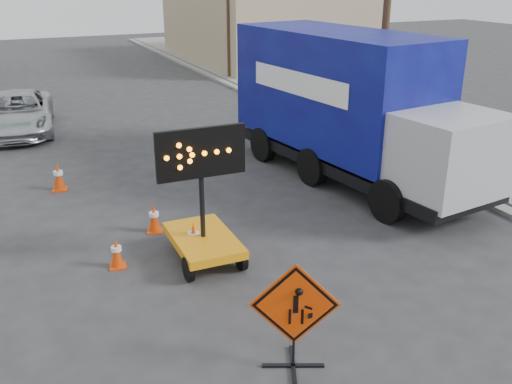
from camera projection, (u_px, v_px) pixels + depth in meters
ground at (336, 363)px, 9.12m from camera, size 100.00×100.00×0.00m
curb_right at (292, 113)px, 24.57m from camera, size 0.40×60.00×0.12m
sidewalk_right at (337, 108)px, 25.47m from camera, size 4.00×60.00×0.15m
building_right_far at (264, 25)px, 38.69m from camera, size 10.00×14.00×4.60m
utility_pole_near at (387, 7)px, 18.97m from camera, size 1.80×0.26×9.00m
construction_sign at (295, 315)px, 8.67m from camera, size 1.28×0.92×1.85m
arrow_board at (203, 232)px, 12.11m from camera, size 1.87×2.10×2.96m
pickup_truck at (18, 113)px, 21.69m from camera, size 3.08×5.66×1.51m
box_truck at (350, 115)px, 16.55m from camera, size 3.70×9.18×4.23m
cone_a at (194, 240)px, 12.34m from camera, size 0.49×0.49×0.80m
cone_b at (117, 253)px, 11.93m from camera, size 0.39×0.39×0.67m
cone_c at (154, 218)px, 13.54m from camera, size 0.47×0.47×0.71m
cone_d at (58, 177)px, 16.09m from camera, size 0.50×0.50×0.80m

